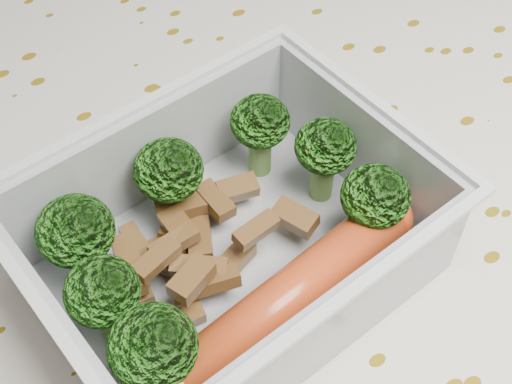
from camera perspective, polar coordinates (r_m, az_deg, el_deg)
dining_table at (r=0.46m, az=1.43°, el=-8.92°), size 1.40×0.90×0.75m
tablecloth at (r=0.42m, az=1.57°, el=-5.47°), size 1.46×0.96×0.19m
lunch_container at (r=0.35m, az=-2.10°, el=-4.43°), size 0.20×0.16×0.07m
broccoli_florets at (r=0.34m, az=-4.33°, el=-2.38°), size 0.17×0.12×0.05m
meat_pile at (r=0.36m, az=-5.40°, el=-4.24°), size 0.11×0.07×0.03m
sausage at (r=0.33m, az=2.81°, el=-8.35°), size 0.16×0.04×0.03m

